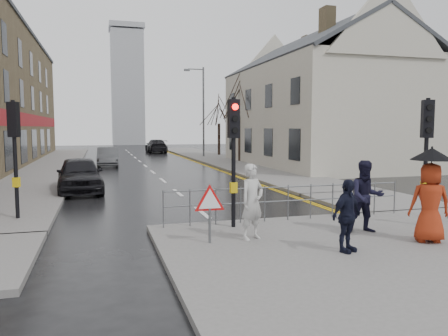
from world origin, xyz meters
TOP-DOWN VIEW (x-y plane):
  - ground at (0.00, 0.00)m, footprint 120.00×120.00m
  - near_pavement at (3.00, -3.50)m, footprint 10.00×9.00m
  - left_pavement at (-6.50, 23.00)m, footprint 4.00×44.00m
  - right_pavement at (6.50, 25.00)m, footprint 4.00×40.00m
  - pavement_bridge_right at (6.50, 3.00)m, footprint 4.00×4.20m
  - building_right_cream at (12.00, 18.00)m, footprint 9.00×16.40m
  - church_tower at (1.50, 62.00)m, footprint 5.00×5.00m
  - traffic_signal_near_left at (0.20, 0.20)m, footprint 0.28×0.27m
  - traffic_signal_near_right at (5.20, -1.00)m, footprint 0.34×0.33m
  - traffic_signal_far_left at (-5.50, 3.00)m, footprint 0.34×0.33m
  - guard_railing_front at (1.95, 0.60)m, footprint 7.14×0.04m
  - warning_sign at (-0.80, -1.21)m, footprint 0.80×0.07m
  - street_lamp at (5.82, 28.00)m, footprint 1.83×0.25m
  - tree_near at (7.50, 22.00)m, footprint 2.40×2.40m
  - tree_far at (8.00, 30.00)m, footprint 2.40×2.40m
  - pedestrian_a at (0.24, -1.15)m, footprint 0.77×0.65m
  - pedestrian_b at (3.21, -1.29)m, footprint 1.02×0.88m
  - pedestrian_with_umbrella at (4.06, -2.50)m, footprint 1.05×0.96m
  - pedestrian_d at (1.80, -2.69)m, footprint 0.98×0.71m
  - car_parked at (-4.00, 8.81)m, footprint 2.11×4.60m
  - car_mid at (-2.58, 21.50)m, footprint 1.55×4.15m
  - car_far at (2.84, 37.09)m, footprint 2.09×5.06m

SIDE VIEW (x-z plane):
  - ground at x=0.00m, z-range 0.00..0.00m
  - near_pavement at x=3.00m, z-range 0.00..0.14m
  - left_pavement at x=-6.50m, z-range 0.00..0.14m
  - right_pavement at x=6.50m, z-range 0.00..0.14m
  - pavement_bridge_right at x=6.50m, z-range 0.00..0.14m
  - car_mid at x=-2.58m, z-range 0.00..1.35m
  - car_far at x=2.84m, z-range 0.00..1.46m
  - car_parked at x=-4.00m, z-range 0.00..1.53m
  - guard_railing_front at x=1.95m, z-range 0.36..1.36m
  - pedestrian_d at x=1.80m, z-range 0.14..1.69m
  - pedestrian_a at x=0.24m, z-range 0.14..1.92m
  - warning_sign at x=-0.80m, z-range 0.37..1.72m
  - pedestrian_b at x=3.21m, z-range 0.14..1.95m
  - pedestrian_with_umbrella at x=4.06m, z-range 0.21..2.38m
  - traffic_signal_near_left at x=0.20m, z-range 0.76..4.16m
  - traffic_signal_near_right at x=5.20m, z-range 0.76..4.16m
  - traffic_signal_far_left at x=-5.50m, z-range 0.76..4.16m
  - tree_far at x=8.00m, z-range 1.60..7.24m
  - street_lamp at x=5.82m, z-range 0.71..8.71m
  - building_right_cream at x=12.00m, z-range -0.27..9.83m
  - tree_near at x=7.50m, z-range 1.85..8.43m
  - church_tower at x=1.50m, z-range 0.00..18.00m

